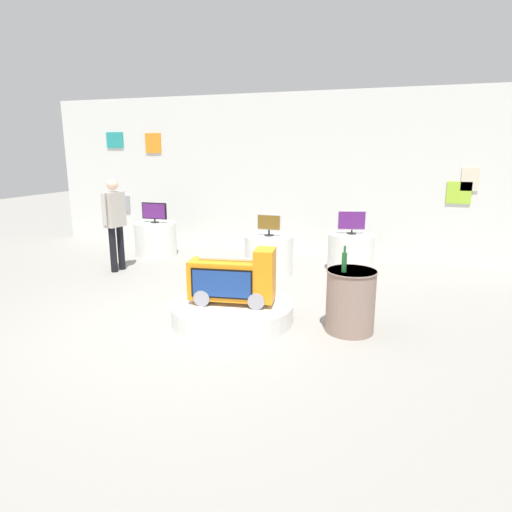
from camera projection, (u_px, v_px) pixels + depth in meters
The scene contains 13 objects.
ground_plane at pixel (193, 326), 5.66m from camera, with size 30.00×30.00×0.00m, color gray.
back_wall_display at pixel (286, 175), 9.38m from camera, with size 11.23×0.13×3.31m.
main_display_pedestal at pixel (232, 312), 5.82m from camera, with size 1.58×1.58×0.24m, color silver.
novelty_firetruck_tv at pixel (233, 281), 5.72m from camera, with size 1.14×0.55×0.73m.
display_pedestal_left_rear at pixel (351, 252), 8.17m from camera, with size 0.83×0.83×0.69m, color silver.
tv_on_left_rear at pixel (352, 221), 8.04m from camera, with size 0.51×0.18×0.42m.
display_pedestal_center_rear at pixel (156, 239), 9.42m from camera, with size 0.86×0.86×0.69m, color silver.
tv_on_center_rear at pixel (154, 212), 9.28m from camera, with size 0.56×0.17×0.42m.
display_pedestal_right_rear at pixel (269, 255), 8.00m from camera, with size 0.86×0.86×0.69m, color silver.
tv_on_right_rear at pixel (269, 224), 7.86m from camera, with size 0.44×0.17×0.38m.
side_table_round at pixel (351, 300), 5.42m from camera, with size 0.61×0.61×0.77m.
bottle_on_side_table at pixel (344, 261), 5.23m from camera, with size 0.06×0.06×0.31m.
shopper_browsing_near_truck at pixel (115, 218), 8.05m from camera, with size 0.25×0.56×1.67m.
Camera 1 is at (2.45, -4.76, 2.17)m, focal length 31.39 mm.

